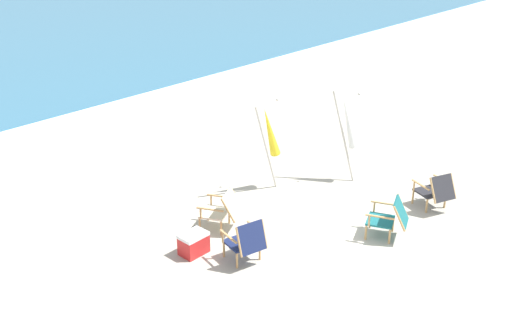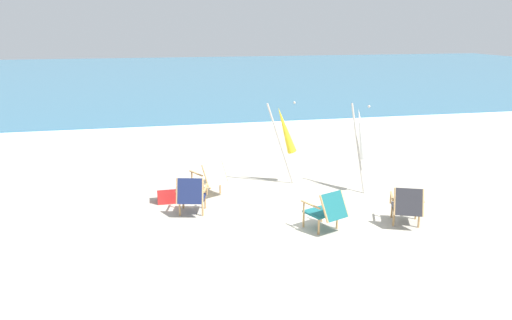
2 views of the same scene
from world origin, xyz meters
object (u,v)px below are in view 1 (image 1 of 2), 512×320
Objects in this scene: umbrella_furled_yellow at (270,133)px; umbrella_furled_white at (348,123)px; beach_chair_far_center at (436,190)px; beach_chair_mid_center at (246,240)px; beach_chair_back_right at (390,217)px; beach_chair_front_right at (223,209)px; cooler_box at (194,243)px.

umbrella_furled_white is (1.55, -0.91, 0.02)m from umbrella_furled_yellow.
beach_chair_far_center is 0.44× the size of umbrella_furled_white.
beach_chair_mid_center is at bearing -170.39° from umbrella_furled_white.
beach_chair_back_right is at bearing -127.39° from umbrella_furled_white.
umbrella_furled_yellow is 0.99× the size of umbrella_furled_white.
umbrella_furled_yellow is at bearing 13.88° from beach_chair_front_right.
beach_chair_far_center is 4.26m from beach_chair_mid_center.
umbrella_furled_white is 4.54m from cooler_box.
beach_chair_far_center is 3.56m from umbrella_furled_yellow.
umbrella_furled_yellow is (-1.59, 3.06, 0.90)m from beach_chair_far_center.
beach_chair_mid_center is at bearing 150.23° from beach_chair_back_right.
beach_chair_back_right is (-1.60, 0.11, -0.00)m from beach_chair_far_center.
umbrella_furled_yellow reaches higher than beach_chair_far_center.
umbrella_furled_yellow is at bearing 33.24° from beach_chair_mid_center.
umbrella_furled_yellow reaches higher than beach_chair_mid_center.
beach_chair_back_right is 3.62m from cooler_box.
beach_chair_back_right is (2.40, -1.37, -0.01)m from beach_chair_mid_center.
beach_chair_far_center is 4.33m from beach_chair_front_right.
cooler_box is (-4.39, 0.21, -1.14)m from umbrella_furled_white.
umbrella_furled_white is (1.56, 2.04, 0.92)m from beach_chair_back_right.
cooler_box is (-2.84, -0.70, -1.12)m from umbrella_furled_yellow.
beach_chair_mid_center is 0.40× the size of umbrella_furled_white.
beach_chair_front_right is (0.54, 1.12, -0.01)m from beach_chair_mid_center.
beach_chair_front_right is at bearing 143.13° from beach_chair_far_center.
beach_chair_back_right is 0.44× the size of umbrella_furled_white.
beach_chair_mid_center reaches higher than beach_chair_back_right.
umbrella_furled_white is (3.43, -0.45, 0.92)m from beach_chair_front_right.
umbrella_furled_white is at bearing -30.32° from umbrella_furled_yellow.
beach_chair_front_right is at bearing 172.60° from umbrella_furled_white.
umbrella_furled_yellow reaches higher than beach_chair_front_right.
cooler_box is (-4.42, 2.36, -0.22)m from beach_chair_far_center.
beach_chair_far_center is at bearing -36.87° from beach_chair_front_right.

